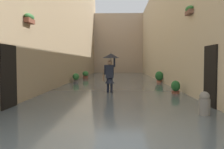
% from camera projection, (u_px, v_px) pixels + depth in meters
% --- Properties ---
extents(ground_plane, '(73.91, 73.91, 0.00)m').
position_uv_depth(ground_plane, '(117.00, 83.00, 19.28)').
color(ground_plane, slate).
extents(flood_water, '(7.52, 35.56, 0.14)m').
position_uv_depth(flood_water, '(117.00, 82.00, 19.27)').
color(flood_water, '#515B60').
rests_on(flood_water, ground_plane).
extents(building_facade_left, '(2.04, 33.56, 8.33)m').
position_uv_depth(building_facade_left, '(172.00, 29.00, 18.91)').
color(building_facade_left, beige).
rests_on(building_facade_left, ground_plane).
extents(building_facade_right, '(2.04, 33.56, 10.55)m').
position_uv_depth(building_facade_right, '(62.00, 15.00, 19.15)').
color(building_facade_right, tan).
rests_on(building_facade_right, ground_plane).
extents(building_facade_far, '(10.32, 1.80, 8.29)m').
position_uv_depth(building_facade_far, '(118.00, 44.00, 34.72)').
color(building_facade_far, tan).
rests_on(building_facade_far, ground_plane).
extents(person_wading, '(0.84, 0.84, 2.12)m').
position_uv_depth(person_wading, '(110.00, 67.00, 12.08)').
color(person_wading, '#2D2319').
rests_on(person_wading, ground_plane).
extents(potted_plant_mid_right, '(0.49, 0.49, 0.79)m').
position_uv_depth(potted_plant_mid_right, '(76.00, 78.00, 18.27)').
color(potted_plant_mid_right, '#66605B').
rests_on(potted_plant_mid_right, ground_plane).
extents(potted_plant_near_right, '(0.55, 0.55, 0.80)m').
position_uv_depth(potted_plant_near_right, '(86.00, 75.00, 22.21)').
color(potted_plant_near_right, brown).
rests_on(potted_plant_near_right, ground_plane).
extents(potted_plant_far_left, '(0.42, 0.42, 0.76)m').
position_uv_depth(potted_plant_far_left, '(176.00, 88.00, 11.69)').
color(potted_plant_far_left, brown).
rests_on(potted_plant_far_left, ground_plane).
extents(potted_plant_mid_left, '(0.58, 0.58, 0.96)m').
position_uv_depth(potted_plant_mid_left, '(159.00, 77.00, 17.86)').
color(potted_plant_mid_left, '#9E563D').
rests_on(potted_plant_mid_left, ground_plane).
extents(mooring_bollard, '(0.32, 0.32, 0.81)m').
position_uv_depth(mooring_bollard, '(204.00, 106.00, 6.95)').
color(mooring_bollard, gray).
rests_on(mooring_bollard, ground_plane).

